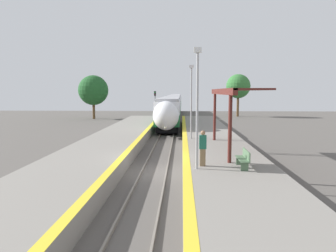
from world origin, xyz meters
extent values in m
plane|color=#56514C|center=(0.00, 0.00, 0.00)|extent=(120.00, 120.00, 0.00)
cube|color=slate|center=(-0.72, 0.00, 0.07)|extent=(0.08, 90.00, 0.15)
cube|color=slate|center=(0.72, 0.00, 0.07)|extent=(0.08, 90.00, 0.15)
cube|color=black|center=(0.00, 26.23, 0.60)|extent=(2.41, 20.26, 0.75)
cube|color=#196633|center=(0.00, 26.23, 1.43)|extent=(2.74, 22.02, 0.92)
cube|color=#196633|center=(0.00, 26.23, 2.05)|extent=(2.75, 22.02, 0.32)
cube|color=silver|center=(0.00, 26.23, 2.91)|extent=(2.74, 22.02, 1.40)
cube|color=black|center=(0.00, 26.23, 2.84)|extent=(2.76, 20.26, 0.77)
cube|color=#9E9EA3|center=(0.00, 26.23, 3.76)|extent=(2.46, 22.02, 0.30)
cylinder|color=black|center=(-0.72, 18.30, 0.45)|extent=(0.12, 0.91, 0.91)
cylinder|color=black|center=(0.72, 18.30, 0.45)|extent=(0.12, 0.91, 0.91)
cylinder|color=black|center=(-0.72, 20.50, 0.45)|extent=(0.12, 0.91, 0.91)
cylinder|color=black|center=(0.72, 20.50, 0.45)|extent=(0.12, 0.91, 0.91)
cylinder|color=black|center=(-0.72, 31.95, 0.45)|extent=(0.12, 0.91, 0.91)
cylinder|color=black|center=(0.72, 31.95, 0.45)|extent=(0.12, 0.91, 0.91)
cylinder|color=black|center=(-0.72, 34.15, 0.45)|extent=(0.12, 0.91, 0.91)
cylinder|color=black|center=(0.72, 34.15, 0.45)|extent=(0.12, 0.91, 0.91)
ellipsoid|color=silver|center=(0.00, 14.00, 2.29)|extent=(2.63, 3.64, 2.90)
ellipsoid|color=black|center=(0.00, 13.55, 2.77)|extent=(1.91, 2.12, 1.48)
sphere|color=#F9F4CC|center=(0.00, 12.64, 1.22)|extent=(0.24, 0.24, 0.24)
cube|color=black|center=(0.00, 49.05, 0.60)|extent=(2.41, 20.26, 0.75)
cube|color=#196633|center=(0.00, 49.05, 1.43)|extent=(2.74, 22.02, 0.92)
cube|color=#196633|center=(0.00, 49.05, 2.05)|extent=(2.75, 22.02, 0.32)
cube|color=silver|center=(0.00, 49.05, 2.91)|extent=(2.74, 22.02, 1.40)
cube|color=black|center=(0.00, 49.05, 2.84)|extent=(2.76, 20.26, 0.77)
cube|color=#9E9EA3|center=(0.00, 49.05, 3.76)|extent=(2.46, 22.02, 0.30)
cylinder|color=black|center=(-0.72, 41.12, 0.45)|extent=(0.12, 0.91, 0.91)
cylinder|color=black|center=(0.72, 41.12, 0.45)|extent=(0.12, 0.91, 0.91)
cylinder|color=black|center=(-0.72, 43.32, 0.45)|extent=(0.12, 0.91, 0.91)
cylinder|color=black|center=(0.72, 43.32, 0.45)|extent=(0.12, 0.91, 0.91)
cylinder|color=black|center=(-0.72, 54.78, 0.45)|extent=(0.12, 0.91, 0.91)
cylinder|color=black|center=(0.72, 54.78, 0.45)|extent=(0.12, 0.91, 0.91)
cylinder|color=black|center=(-0.72, 56.98, 0.45)|extent=(0.12, 0.91, 0.91)
cylinder|color=black|center=(0.72, 56.98, 0.45)|extent=(0.12, 0.91, 0.91)
cube|color=black|center=(0.00, 71.88, 0.60)|extent=(2.41, 20.26, 0.75)
cube|color=#196633|center=(0.00, 71.88, 1.43)|extent=(2.74, 22.02, 0.92)
cube|color=#196633|center=(0.00, 71.88, 2.05)|extent=(2.75, 22.02, 0.32)
cube|color=silver|center=(0.00, 71.88, 2.91)|extent=(2.74, 22.02, 1.40)
cube|color=black|center=(0.00, 71.88, 2.84)|extent=(2.76, 20.26, 0.77)
cube|color=#9E9EA3|center=(0.00, 71.88, 3.76)|extent=(2.46, 22.02, 0.30)
cylinder|color=black|center=(-0.72, 63.95, 0.45)|extent=(0.12, 0.91, 0.91)
cylinder|color=black|center=(0.72, 63.95, 0.45)|extent=(0.12, 0.91, 0.91)
cylinder|color=black|center=(-0.72, 66.15, 0.45)|extent=(0.12, 0.91, 0.91)
cylinder|color=black|center=(0.72, 66.15, 0.45)|extent=(0.12, 0.91, 0.91)
cylinder|color=black|center=(-0.72, 77.60, 0.45)|extent=(0.12, 0.91, 0.91)
cylinder|color=black|center=(0.72, 77.60, 0.45)|extent=(0.12, 0.91, 0.91)
cylinder|color=black|center=(-0.72, 79.80, 0.45)|extent=(0.12, 0.91, 0.91)
cylinder|color=black|center=(0.72, 79.80, 0.45)|extent=(0.12, 0.91, 0.91)
cube|color=gray|center=(4.03, 0.00, 0.46)|extent=(4.78, 64.00, 0.92)
cube|color=yellow|center=(1.84, 0.00, 0.93)|extent=(0.40, 64.00, 0.01)
cube|color=gray|center=(-3.99, 0.00, 0.46)|extent=(4.69, 64.00, 0.92)
cube|color=yellow|center=(-1.84, 0.00, 0.93)|extent=(0.40, 64.00, 0.01)
cube|color=#4C6B4C|center=(4.59, -3.16, 1.13)|extent=(0.36, 0.06, 0.42)
cube|color=#4C6B4C|center=(4.59, -1.84, 1.13)|extent=(0.36, 0.06, 0.42)
cube|color=#4C6B4C|center=(4.59, -2.50, 1.36)|extent=(0.44, 1.77, 0.03)
cube|color=#4C6B4C|center=(4.79, -2.50, 1.59)|extent=(0.04, 1.77, 0.44)
cube|color=#7F6647|center=(2.66, -2.18, 1.36)|extent=(0.28, 0.20, 0.88)
cube|color=#1E604C|center=(2.66, -2.18, 2.15)|extent=(0.36, 0.22, 0.69)
sphere|color=#936B4C|center=(2.66, -2.18, 2.61)|extent=(0.24, 0.24, 0.24)
cylinder|color=#59595E|center=(-2.45, 30.60, 2.02)|extent=(0.14, 0.14, 4.03)
cube|color=black|center=(-2.45, 30.60, 4.38)|extent=(0.28, 0.20, 0.70)
sphere|color=#1ED833|center=(-2.45, 30.49, 4.55)|extent=(0.14, 0.14, 0.14)
sphere|color=#330A0A|center=(-2.45, 30.49, 4.21)|extent=(0.14, 0.14, 0.14)
cylinder|color=#9E9EA3|center=(2.33, -2.82, 3.72)|extent=(0.12, 0.12, 5.60)
cube|color=silver|center=(2.33, -2.82, 6.64)|extent=(0.36, 0.20, 0.24)
cylinder|color=#9E9EA3|center=(2.33, 7.50, 3.72)|extent=(0.12, 0.12, 5.60)
cube|color=silver|center=(2.33, 7.50, 6.64)|extent=(0.36, 0.20, 0.24)
cylinder|color=#511E19|center=(4.12, -1.37, 2.75)|extent=(0.20, 0.20, 3.66)
cylinder|color=#511E19|center=(4.12, 6.75, 2.75)|extent=(0.20, 0.20, 3.66)
cube|color=#511E19|center=(4.12, 2.69, 4.68)|extent=(0.24, 11.13, 0.36)
cube|color=#511E19|center=(5.02, 2.69, 4.80)|extent=(2.00, 11.13, 0.10)
cylinder|color=brown|center=(-13.54, 36.96, 1.43)|extent=(0.44, 0.44, 2.87)
sphere|color=#1E5123|center=(-13.54, 36.96, 4.90)|extent=(5.08, 5.08, 5.08)
cylinder|color=brown|center=(12.07, 43.34, 1.93)|extent=(0.44, 0.44, 3.86)
sphere|color=#337033|center=(12.07, 43.34, 5.66)|extent=(4.50, 4.50, 4.50)
camera|label=1|loc=(1.59, -18.57, 4.69)|focal=35.00mm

